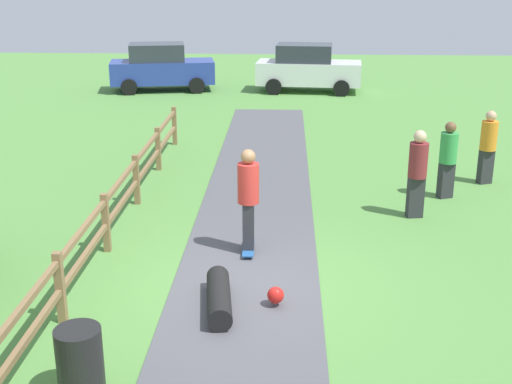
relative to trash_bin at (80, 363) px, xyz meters
The scene contains 11 objects.
ground_plane 3.55m from the trash_bin, 59.26° to the left, with size 60.00×60.00×0.00m, color #568E42.
asphalt_path 3.55m from the trash_bin, 59.26° to the left, with size 2.40×28.00×0.02m, color #515156.
wooden_fence 3.14m from the trash_bin, 104.81° to the left, with size 0.12×18.12×1.10m.
trash_bin is the anchor object (origin of this frame).
skater_riding 4.75m from the trash_bin, 67.92° to the left, with size 0.39×0.80×1.92m.
skater_fallen 2.71m from the trash_bin, 55.90° to the left, with size 1.25×1.51×0.36m.
bystander_orange 11.29m from the trash_bin, 50.57° to the left, with size 0.49×0.49×1.75m.
bystander_green 9.70m from the trash_bin, 51.80° to the left, with size 0.50×0.50×1.73m.
bystander_maroon 8.15m from the trash_bin, 51.26° to the left, with size 0.44×0.44×1.83m.
parked_car_white 21.11m from the trash_bin, 81.09° to the left, with size 4.33×2.28×1.92m.
parked_car_blue 21.02m from the trash_bin, 97.52° to the left, with size 4.43×2.56×1.92m.
Camera 1 is at (0.61, -9.88, 4.95)m, focal length 47.30 mm.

